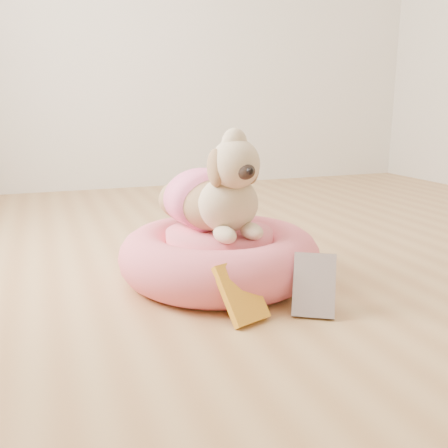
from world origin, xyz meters
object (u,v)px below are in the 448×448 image
object	(u,v)px
pet_bed	(219,256)
book_yellow	(241,293)
dog	(215,179)
book_white	(314,285)

from	to	relation	value
pet_bed	book_yellow	bearing A→B (deg)	-99.27
dog	book_yellow	bearing A→B (deg)	-104.70
pet_bed	book_white	size ratio (longest dim) A/B	3.71
dog	book_yellow	xyz separation A→B (m)	(-0.04, -0.37, -0.30)
pet_bed	book_yellow	xyz separation A→B (m)	(-0.06, -0.36, -0.01)
pet_bed	dog	distance (m)	0.29
book_yellow	pet_bed	bearing A→B (deg)	61.87
book_white	book_yellow	bearing A→B (deg)	-158.81
dog	book_white	xyz separation A→B (m)	(0.19, -0.41, -0.29)
pet_bed	dog	xyz separation A→B (m)	(-0.02, 0.01, 0.29)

